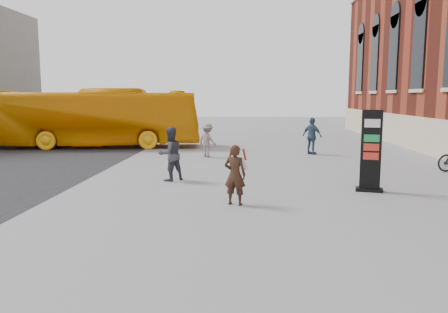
{
  "coord_description": "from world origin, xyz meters",
  "views": [
    {
      "loc": [
        0.52,
        -11.85,
        2.84
      ],
      "look_at": [
        -0.14,
        0.44,
        1.15
      ],
      "focal_mm": 35.0,
      "sensor_mm": 36.0,
      "label": 1
    }
  ],
  "objects_px": {
    "pedestrian_b": "(207,140)",
    "woman": "(235,174)",
    "bus": "(94,118)",
    "pedestrian_a": "(170,154)",
    "info_pylon": "(371,151)",
    "pedestrian_c": "(312,136)"
  },
  "relations": [
    {
      "from": "bus",
      "to": "pedestrian_a",
      "type": "relative_size",
      "value": 6.5
    },
    {
      "from": "woman",
      "to": "pedestrian_a",
      "type": "xyz_separation_m",
      "value": [
        -2.29,
        3.22,
        0.09
      ]
    },
    {
      "from": "woman",
      "to": "pedestrian_c",
      "type": "distance_m",
      "value": 10.92
    },
    {
      "from": "info_pylon",
      "to": "woman",
      "type": "bearing_deg",
      "value": -142.21
    },
    {
      "from": "woman",
      "to": "bus",
      "type": "xyz_separation_m",
      "value": [
        -8.29,
        12.86,
        0.82
      ]
    },
    {
      "from": "woman",
      "to": "pedestrian_a",
      "type": "bearing_deg",
      "value": -39.96
    },
    {
      "from": "pedestrian_b",
      "to": "pedestrian_c",
      "type": "bearing_deg",
      "value": -127.76
    },
    {
      "from": "woman",
      "to": "pedestrian_a",
      "type": "height_order",
      "value": "pedestrian_a"
    },
    {
      "from": "woman",
      "to": "pedestrian_b",
      "type": "xyz_separation_m",
      "value": [
        -1.56,
        9.08,
        -0.02
      ]
    },
    {
      "from": "bus",
      "to": "pedestrian_a",
      "type": "distance_m",
      "value": 11.38
    },
    {
      "from": "pedestrian_b",
      "to": "woman",
      "type": "bearing_deg",
      "value": 138.01
    },
    {
      "from": "bus",
      "to": "pedestrian_c",
      "type": "xyz_separation_m",
      "value": [
        11.8,
        -2.52,
        -0.74
      ]
    },
    {
      "from": "bus",
      "to": "info_pylon",
      "type": "bearing_deg",
      "value": -138.37
    },
    {
      "from": "info_pylon",
      "to": "pedestrian_a",
      "type": "height_order",
      "value": "info_pylon"
    },
    {
      "from": "bus",
      "to": "pedestrian_b",
      "type": "height_order",
      "value": "bus"
    },
    {
      "from": "pedestrian_a",
      "to": "pedestrian_b",
      "type": "bearing_deg",
      "value": -136.69
    },
    {
      "from": "pedestrian_a",
      "to": "info_pylon",
      "type": "bearing_deg",
      "value": 128.19
    },
    {
      "from": "woman",
      "to": "pedestrian_c",
      "type": "relative_size",
      "value": 0.88
    },
    {
      "from": "pedestrian_a",
      "to": "pedestrian_c",
      "type": "relative_size",
      "value": 1.0
    },
    {
      "from": "pedestrian_a",
      "to": "woman",
      "type": "bearing_deg",
      "value": 85.8
    },
    {
      "from": "pedestrian_a",
      "to": "pedestrian_b",
      "type": "distance_m",
      "value": 5.91
    },
    {
      "from": "info_pylon",
      "to": "pedestrian_b",
      "type": "distance_m",
      "value": 9.13
    }
  ]
}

